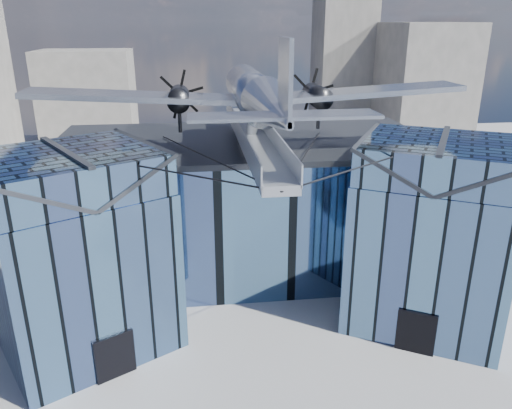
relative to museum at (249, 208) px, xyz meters
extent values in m
plane|color=gray|center=(0.00, -5.82, -5.54)|extent=(120.00, 120.00, 0.00)
cube|color=#46668F|center=(0.00, 3.18, -0.79)|extent=(28.00, 14.00, 9.50)
cube|color=#282B30|center=(0.00, 3.18, 4.16)|extent=(28.00, 14.00, 0.40)
cube|color=#46668F|center=(-10.50, -6.82, -0.79)|extent=(11.79, 11.43, 9.50)
cube|color=#46668F|center=(-10.50, -6.82, 5.06)|extent=(11.56, 11.20, 2.20)
cube|color=#282B30|center=(-12.45, -7.94, 5.06)|extent=(7.98, 9.23, 2.40)
cube|color=#282B30|center=(-8.55, -5.69, 5.06)|extent=(7.98, 9.23, 2.40)
cube|color=#282B30|center=(-10.50, -6.82, 6.21)|extent=(4.30, 7.10, 0.18)
cube|color=black|center=(-8.48, -10.33, -4.24)|extent=(2.03, 1.32, 2.60)
cube|color=black|center=(-6.60, -4.57, -0.79)|extent=(0.34, 0.34, 9.50)
cube|color=#46668F|center=(10.50, -6.82, -0.79)|extent=(11.79, 11.43, 9.50)
cube|color=#46668F|center=(10.50, -6.82, 5.06)|extent=(11.56, 11.20, 2.20)
cube|color=#282B30|center=(8.55, -5.69, 5.06)|extent=(7.98, 9.23, 2.40)
cube|color=#282B30|center=(12.45, -7.94, 5.06)|extent=(7.98, 9.23, 2.40)
cube|color=#282B30|center=(10.50, -6.82, 6.21)|extent=(4.30, 7.10, 0.18)
cube|color=black|center=(8.48, -10.33, -4.24)|extent=(2.03, 1.32, 2.60)
cube|color=black|center=(6.60, -4.57, -0.79)|extent=(0.34, 0.34, 9.50)
cube|color=#A1A6AF|center=(0.00, -2.32, 5.56)|extent=(1.80, 21.00, 0.50)
cube|color=#A1A6AF|center=(-0.90, -2.32, 6.21)|extent=(0.08, 21.00, 1.10)
cube|color=#A1A6AF|center=(0.90, -2.32, 6.21)|extent=(0.08, 21.00, 1.10)
cylinder|color=#A1A6AF|center=(0.00, 7.18, 4.89)|extent=(0.44, 0.44, 1.35)
cylinder|color=#A1A6AF|center=(0.00, 1.18, 4.89)|extent=(0.44, 0.44, 1.35)
cylinder|color=#A1A6AF|center=(0.00, -2.82, 4.89)|extent=(0.44, 0.44, 1.35)
cylinder|color=#A1A6AF|center=(0.00, -1.82, 6.51)|extent=(0.70, 0.70, 1.40)
cylinder|color=black|center=(-5.25, -9.82, 5.86)|extent=(10.55, 6.08, 0.69)
cylinder|color=black|center=(5.25, -9.82, 5.86)|extent=(10.55, 6.08, 0.69)
cylinder|color=black|center=(-3.00, -4.32, 5.01)|extent=(6.09, 17.04, 1.19)
cylinder|color=black|center=(3.00, -4.32, 5.01)|extent=(6.09, 17.04, 1.19)
cylinder|color=#B1B6BE|center=(0.00, -1.82, 8.46)|extent=(2.50, 11.00, 2.50)
sphere|color=#B1B6BE|center=(0.00, 3.68, 8.46)|extent=(2.50, 2.50, 2.50)
cube|color=black|center=(0.00, 2.68, 9.15)|extent=(1.60, 1.40, 0.50)
cone|color=#B1B6BE|center=(0.00, -10.82, 8.76)|extent=(2.50, 7.00, 2.50)
cube|color=#B1B6BE|center=(0.00, -13.12, 10.36)|extent=(0.18, 2.40, 3.40)
cube|color=#B1B6BE|center=(0.00, -13.02, 8.96)|extent=(8.00, 1.80, 0.14)
cube|color=#B1B6BE|center=(-7.00, -0.82, 8.16)|extent=(14.00, 3.20, 1.08)
cylinder|color=black|center=(-4.60, -0.22, 7.91)|extent=(1.44, 3.20, 1.44)
cone|color=black|center=(-4.60, 1.58, 7.91)|extent=(0.70, 0.70, 0.70)
cube|color=black|center=(-4.60, 1.73, 7.91)|extent=(1.05, 0.06, 3.33)
cube|color=black|center=(-4.60, 1.73, 7.91)|extent=(2.53, 0.06, 2.53)
cube|color=black|center=(-4.60, 1.73, 7.91)|extent=(3.33, 0.06, 1.05)
cylinder|color=black|center=(-4.60, -0.82, 6.69)|extent=(0.24, 0.24, 1.75)
cube|color=#B1B6BE|center=(7.00, -0.82, 8.16)|extent=(14.00, 3.20, 1.08)
cylinder|color=black|center=(4.60, -0.22, 7.91)|extent=(1.44, 3.20, 1.44)
cone|color=black|center=(4.60, 1.58, 7.91)|extent=(0.70, 0.70, 0.70)
cube|color=black|center=(4.60, 1.73, 7.91)|extent=(1.05, 0.06, 3.33)
cube|color=black|center=(4.60, 1.73, 7.91)|extent=(2.53, 0.06, 2.53)
cube|color=black|center=(4.60, 1.73, 7.91)|extent=(3.33, 0.06, 1.05)
cylinder|color=black|center=(4.60, -0.82, 6.69)|extent=(0.24, 0.24, 1.75)
cube|color=slate|center=(32.00, 42.18, 3.46)|extent=(12.00, 14.00, 18.00)
cube|color=slate|center=(-20.00, 49.18, 1.46)|extent=(14.00, 10.00, 14.00)
cube|color=slate|center=(22.00, 52.18, 7.46)|extent=(9.00, 9.00, 26.00)
cylinder|color=#352515|center=(24.11, 8.32, -4.20)|extent=(0.39, 0.39, 2.68)
sphere|color=#234518|center=(24.11, 8.32, -1.80)|extent=(3.73, 3.73, 3.51)
camera|label=1|loc=(-3.78, -33.37, 12.66)|focal=35.00mm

